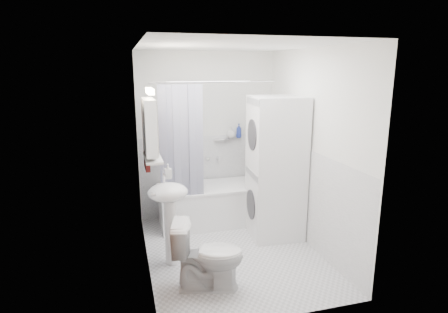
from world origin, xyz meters
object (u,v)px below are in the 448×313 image
object	(u,v)px
toilet	(208,256)
sink	(169,205)
bathtub	(210,203)
washer_dryer	(275,168)

from	to	relation	value
toilet	sink	bearing A→B (deg)	41.98
sink	toilet	bearing A→B (deg)	-62.40
bathtub	sink	world-z (taller)	sink
bathtub	washer_dryer	bearing A→B (deg)	-39.09
sink	washer_dryer	size ratio (longest dim) A/B	0.57
sink	washer_dryer	world-z (taller)	washer_dryer
bathtub	washer_dryer	xyz separation A→B (m)	(0.73, -0.59, 0.61)
bathtub	sink	bearing A→B (deg)	-125.21
washer_dryer	toilet	xyz separation A→B (m)	(-1.13, -0.99, -0.57)
bathtub	sink	xyz separation A→B (m)	(-0.70, -1.00, 0.40)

